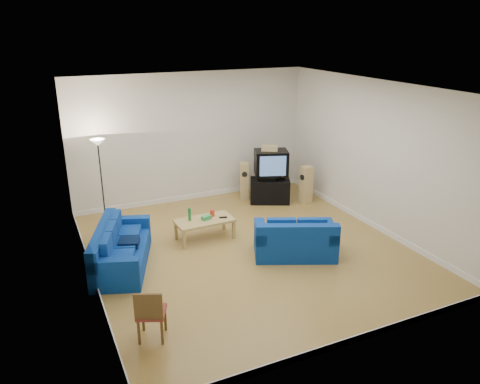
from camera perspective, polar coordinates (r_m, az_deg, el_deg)
name	(u,v)px	position (r m, az deg, el deg)	size (l,w,h in m)	color
room	(249,176)	(8.84, 1.09, 1.91)	(6.01, 6.51, 3.21)	brown
sofa_three_seat	(119,252)	(9.01, -14.50, -7.05)	(1.48, 2.17, 0.77)	navy
sofa_loveseat	(295,242)	(9.14, 6.75, -6.06)	(1.77, 1.42, 0.78)	navy
coffee_table	(205,222)	(9.76, -4.34, -3.66)	(1.22, 0.64, 0.44)	tan
bottle	(190,214)	(9.67, -6.17, -2.72)	(0.06, 0.06, 0.27)	#197233
tissue_box	(206,218)	(9.72, -4.13, -3.13)	(0.20, 0.11, 0.08)	green
red_canister	(212,213)	(9.87, -3.41, -2.59)	(0.10, 0.10, 0.13)	red
remote	(223,217)	(9.80, -2.07, -3.10)	(0.16, 0.05, 0.02)	black
tv_stand	(270,191)	(11.80, 3.66, 0.17)	(0.98, 0.54, 0.60)	black
av_receiver	(267,177)	(11.71, 3.34, 1.83)	(0.45, 0.37, 0.11)	black
television	(271,163)	(11.64, 3.81, 3.58)	(0.95, 0.83, 0.62)	black
centre_speaker	(270,148)	(11.51, 3.64, 5.35)	(0.39, 0.16, 0.14)	#D5BA72
speaker_left	(244,181)	(11.97, 0.53, 1.37)	(0.31, 0.34, 0.94)	#D5BA72
speaker_right	(306,185)	(11.79, 8.05, 0.88)	(0.32, 0.27, 0.95)	#D5BA72
floor_lamp	(99,154)	(10.69, -16.84, 4.44)	(0.33, 0.33, 1.91)	black
dining_chair	(150,312)	(6.87, -10.86, -14.18)	(0.52, 0.52, 0.83)	brown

